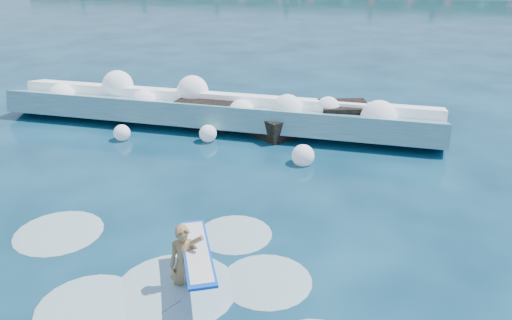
% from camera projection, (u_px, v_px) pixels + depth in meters
% --- Properties ---
extents(ground, '(200.00, 200.00, 0.00)m').
position_uv_depth(ground, '(186.00, 222.00, 13.87)').
color(ground, '#07273C').
rests_on(ground, ground).
extents(breaking_wave, '(18.38, 2.85, 1.58)m').
position_uv_depth(breaking_wave, '(217.00, 112.00, 21.11)').
color(breaking_wave, teal).
rests_on(breaking_wave, ground).
extents(rock_cluster, '(8.12, 3.32, 1.37)m').
position_uv_depth(rock_cluster, '(268.00, 118.00, 20.72)').
color(rock_cluster, black).
rests_on(rock_cluster, ground).
extents(surfer_with_board, '(1.67, 3.00, 1.89)m').
position_uv_depth(surfer_with_board, '(188.00, 261.00, 10.99)').
color(surfer_with_board, olive).
rests_on(surfer_with_board, ground).
extents(wave_spray, '(15.14, 4.79, 2.05)m').
position_uv_depth(wave_spray, '(215.00, 104.00, 20.78)').
color(wave_spray, white).
rests_on(wave_spray, ground).
extents(surf_foam, '(9.38, 5.67, 0.14)m').
position_uv_depth(surf_foam, '(167.00, 276.00, 11.64)').
color(surf_foam, silver).
rests_on(surf_foam, ground).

